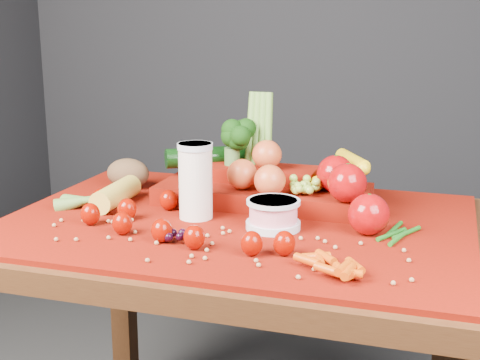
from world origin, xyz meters
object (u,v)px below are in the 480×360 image
(milk_glass, at_px, (196,178))
(produce_mound, at_px, (277,180))
(yogurt_bowl, at_px, (273,213))
(table, at_px, (237,263))

(milk_glass, relative_size, produce_mound, 0.29)
(yogurt_bowl, height_order, produce_mound, produce_mound)
(table, bearing_deg, yogurt_bowl, -24.22)
(yogurt_bowl, bearing_deg, table, 155.78)
(milk_glass, xyz_separation_m, produce_mound, (0.15, 0.17, -0.03))
(yogurt_bowl, distance_m, produce_mound, 0.20)
(table, distance_m, milk_glass, 0.22)
(milk_glass, xyz_separation_m, yogurt_bowl, (0.19, -0.03, -0.06))
(milk_glass, distance_m, yogurt_bowl, 0.20)
(table, bearing_deg, milk_glass, -169.46)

